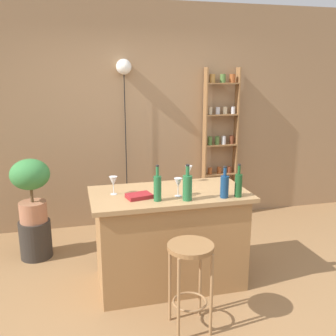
% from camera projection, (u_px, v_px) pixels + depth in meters
% --- Properties ---
extents(ground, '(12.00, 12.00, 0.00)m').
position_uv_depth(ground, '(178.00, 298.00, 3.42)').
color(ground, olive).
extents(back_wall, '(6.40, 0.10, 2.80)m').
position_uv_depth(back_wall, '(137.00, 117.00, 4.91)').
color(back_wall, '#997551').
rests_on(back_wall, ground).
extents(kitchen_counter, '(1.43, 0.75, 0.90)m').
position_uv_depth(kitchen_counter, '(169.00, 237.00, 3.59)').
color(kitchen_counter, '#9E7042').
rests_on(kitchen_counter, ground).
extents(bar_stool, '(0.35, 0.35, 0.71)m').
position_uv_depth(bar_stool, '(190.00, 266.00, 2.90)').
color(bar_stool, '#997047').
rests_on(bar_stool, ground).
extents(spice_shelf, '(0.46, 0.13, 2.01)m').
position_uv_depth(spice_shelf, '(220.00, 142.00, 5.13)').
color(spice_shelf, olive).
rests_on(spice_shelf, ground).
extents(plant_stool, '(0.34, 0.34, 0.41)m').
position_uv_depth(plant_stool, '(36.00, 239.00, 4.14)').
color(plant_stool, '#2D2823').
rests_on(plant_stool, ground).
extents(potted_plant, '(0.40, 0.36, 0.68)m').
position_uv_depth(potted_plant, '(31.00, 185.00, 3.99)').
color(potted_plant, '#A86B4C').
rests_on(potted_plant, plant_stool).
extents(bottle_spirits_clear, '(0.06, 0.06, 0.29)m').
position_uv_depth(bottle_spirits_clear, '(238.00, 185.00, 3.33)').
color(bottle_spirits_clear, '#194C23').
rests_on(bottle_spirits_clear, kitchen_counter).
extents(bottle_olive_oil, '(0.08, 0.08, 0.31)m').
position_uv_depth(bottle_olive_oil, '(187.00, 187.00, 3.24)').
color(bottle_olive_oil, '#236638').
rests_on(bottle_olive_oil, kitchen_counter).
extents(bottle_vinegar, '(0.07, 0.07, 0.28)m').
position_uv_depth(bottle_vinegar, '(224.00, 186.00, 3.31)').
color(bottle_vinegar, navy).
rests_on(bottle_vinegar, kitchen_counter).
extents(bottle_soda_blue, '(0.07, 0.07, 0.31)m').
position_uv_depth(bottle_soda_blue, '(157.00, 187.00, 3.22)').
color(bottle_soda_blue, '#236638').
rests_on(bottle_soda_blue, kitchen_counter).
extents(wine_glass_left, '(0.07, 0.07, 0.16)m').
position_uv_depth(wine_glass_left, '(113.00, 182.00, 3.39)').
color(wine_glass_left, silver).
rests_on(wine_glass_left, kitchen_counter).
extents(wine_glass_center, '(0.07, 0.07, 0.16)m').
position_uv_depth(wine_glass_center, '(189.00, 170.00, 3.78)').
color(wine_glass_center, silver).
rests_on(wine_glass_center, kitchen_counter).
extents(wine_glass_right, '(0.07, 0.07, 0.16)m').
position_uv_depth(wine_glass_right, '(178.00, 183.00, 3.34)').
color(wine_glass_right, silver).
rests_on(wine_glass_right, kitchen_counter).
extents(cookbook, '(0.24, 0.19, 0.03)m').
position_uv_depth(cookbook, '(139.00, 196.00, 3.32)').
color(cookbook, maroon).
rests_on(cookbook, kitchen_counter).
extents(pendant_globe_light, '(0.19, 0.19, 2.11)m').
position_uv_depth(pendant_globe_light, '(124.00, 70.00, 4.63)').
color(pendant_globe_light, black).
rests_on(pendant_globe_light, ground).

